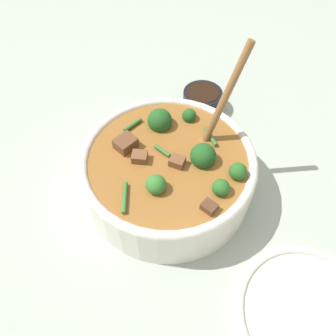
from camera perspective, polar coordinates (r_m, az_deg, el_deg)
The scene contains 4 objects.
ground_plane at distance 0.61m, azimuth 0.00°, elevation -3.47°, with size 4.00×4.00×0.00m, color #ADBCAD.
stew_bowl at distance 0.57m, azimuth 0.07°, elevation -0.33°, with size 0.30×0.30×0.26m.
condiment_bowl at distance 0.74m, azimuth 6.00°, elevation 11.84°, with size 0.09×0.09×0.05m.
empty_plate at distance 0.55m, azimuth 23.54°, elevation -22.76°, with size 0.22×0.22×0.02m.
Camera 1 is at (-0.03, -0.34, 0.51)m, focal length 35.00 mm.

